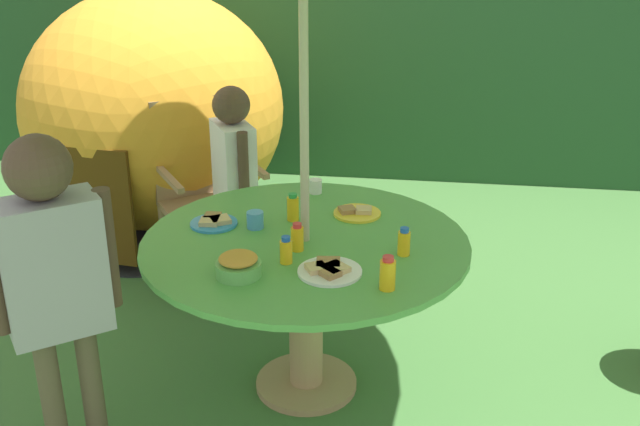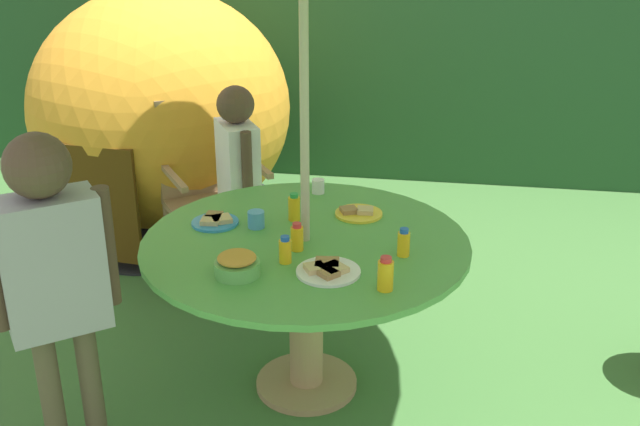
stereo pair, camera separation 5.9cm
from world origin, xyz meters
name	(u,v)px [view 1 (the left image)]	position (x,y,z in m)	size (l,w,h in m)	color
ground_plane	(306,387)	(0.00, 0.00, -0.01)	(10.00, 10.00, 0.02)	#3D6B33
hedge_backdrop	(367,59)	(0.00, 3.08, 0.85)	(9.00, 0.70, 1.70)	#234C28
garden_table	(305,272)	(0.00, 0.00, 0.57)	(1.35, 1.35, 0.72)	tan
wooden_chair	(205,182)	(-0.73, 1.04, 0.55)	(0.68, 0.67, 1.01)	#93704C
dome_tent	(155,111)	(-1.25, 1.73, 0.75)	(1.89, 1.89, 1.52)	orange
child_in_white_shirt	(234,164)	(-0.51, 0.86, 0.73)	(0.29, 0.34, 1.14)	#3F3F47
child_in_grey_shirt	(53,267)	(-0.78, -0.60, 0.84)	(0.39, 0.36, 1.32)	brown
snack_bowl	(238,265)	(-0.20, -0.35, 0.76)	(0.17, 0.17, 0.09)	#66B259
plate_mid_right	(357,212)	(0.18, 0.30, 0.73)	(0.21, 0.21, 0.03)	yellow
plate_near_right	(329,270)	(0.13, -0.28, 0.73)	(0.24, 0.24, 0.03)	white
plate_front_edge	(214,222)	(-0.41, 0.10, 0.73)	(0.20, 0.20, 0.03)	#338CD8
juice_bottle_near_left	(404,242)	(0.40, -0.08, 0.77)	(0.05, 0.05, 0.12)	yellow
juice_bottle_far_left	(297,238)	(-0.02, -0.10, 0.77)	(0.05, 0.05, 0.12)	yellow
juice_bottle_far_right	(388,274)	(0.36, -0.37, 0.78)	(0.06, 0.06, 0.13)	yellow
juice_bottle_center_front	(286,251)	(-0.04, -0.22, 0.77)	(0.05, 0.05, 0.11)	yellow
juice_bottle_center_back	(293,208)	(-0.08, 0.20, 0.77)	(0.05, 0.05, 0.12)	yellow
cup_near	(255,220)	(-0.23, 0.09, 0.75)	(0.07, 0.07, 0.07)	#4C99D8
cup_far	(316,186)	(-0.03, 0.53, 0.75)	(0.06, 0.06, 0.07)	white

